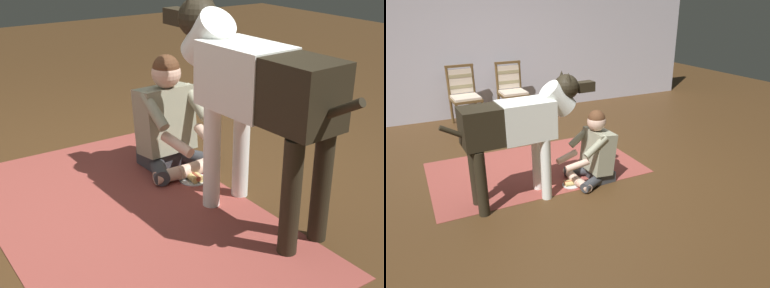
# 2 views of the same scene
# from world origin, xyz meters

# --- Properties ---
(ground_plane) EXTENTS (13.99, 13.99, 0.00)m
(ground_plane) POSITION_xyz_m (0.00, 0.00, 0.00)
(ground_plane) COLOR #462D17
(back_wall) EXTENTS (8.08, 0.10, 2.60)m
(back_wall) POSITION_xyz_m (0.00, 2.99, 1.30)
(back_wall) COLOR #B6B2BF
(back_wall) RESTS_ON ground
(area_rug) EXTENTS (2.52, 1.50, 0.01)m
(area_rug) POSITION_xyz_m (-0.30, 0.35, 0.00)
(area_rug) COLOR brown
(area_rug) RESTS_ON ground
(dining_chair_left_of_pair) EXTENTS (0.49, 0.50, 0.98)m
(dining_chair_left_of_pair) POSITION_xyz_m (-0.73, 2.56, 0.54)
(dining_chair_left_of_pair) COLOR brown
(dining_chair_left_of_pair) RESTS_ON ground
(dining_chair_right_of_pair) EXTENTS (0.47, 0.48, 0.98)m
(dining_chair_right_of_pair) POSITION_xyz_m (0.08, 2.56, 0.54)
(dining_chair_right_of_pair) COLOR brown
(dining_chair_right_of_pair) RESTS_ON ground
(person_sitting_on_floor) EXTENTS (0.63, 0.58, 0.84)m
(person_sitting_on_floor) POSITION_xyz_m (0.20, -0.25, 0.34)
(person_sitting_on_floor) COLOR #37393E
(person_sitting_on_floor) RESTS_ON ground
(large_dog) EXTENTS (1.58, 0.38, 1.29)m
(large_dog) POSITION_xyz_m (-0.65, -0.29, 0.82)
(large_dog) COLOR white
(large_dog) RESTS_ON ground
(hot_dog_on_plate) EXTENTS (0.20, 0.20, 0.06)m
(hot_dog_on_plate) POSITION_xyz_m (-0.10, -0.27, 0.03)
(hot_dog_on_plate) COLOR silver
(hot_dog_on_plate) RESTS_ON ground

